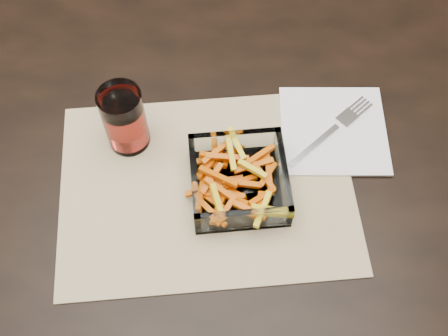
{
  "coord_description": "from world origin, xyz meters",
  "views": [
    {
      "loc": [
        0.05,
        -0.44,
        1.52
      ],
      "look_at": [
        0.03,
        -0.02,
        0.78
      ],
      "focal_mm": 45.0,
      "sensor_mm": 36.0,
      "label": 1
    }
  ],
  "objects_px": {
    "dining_table": "(207,191)",
    "tumbler": "(125,121)",
    "glass_bowl": "(239,181)",
    "fork": "(333,130)"
  },
  "relations": [
    {
      "from": "tumbler",
      "to": "fork",
      "type": "relative_size",
      "value": 0.81
    },
    {
      "from": "glass_bowl",
      "to": "tumbler",
      "type": "distance_m",
      "value": 0.2
    },
    {
      "from": "dining_table",
      "to": "glass_bowl",
      "type": "height_order",
      "value": "glass_bowl"
    },
    {
      "from": "fork",
      "to": "tumbler",
      "type": "bearing_deg",
      "value": -129.87
    },
    {
      "from": "fork",
      "to": "dining_table",
      "type": "bearing_deg",
      "value": -115.8
    },
    {
      "from": "tumbler",
      "to": "fork",
      "type": "bearing_deg",
      "value": 5.41
    },
    {
      "from": "dining_table",
      "to": "glass_bowl",
      "type": "xyz_separation_m",
      "value": [
        0.05,
        -0.04,
        0.11
      ]
    },
    {
      "from": "dining_table",
      "to": "tumbler",
      "type": "bearing_deg",
      "value": 161.82
    },
    {
      "from": "tumbler",
      "to": "fork",
      "type": "xyz_separation_m",
      "value": [
        0.33,
        0.03,
        -0.05
      ]
    },
    {
      "from": "glass_bowl",
      "to": "fork",
      "type": "distance_m",
      "value": 0.19
    }
  ]
}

